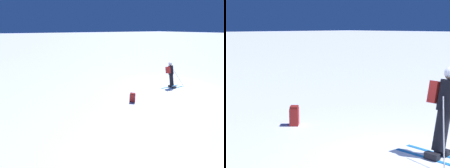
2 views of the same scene
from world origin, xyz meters
TOP-DOWN VIEW (x-y plane):
  - ground_plane at (0.00, 0.00)m, footprint 300.00×300.00m
  - skier at (0.57, 0.02)m, footprint 1.29×1.66m
  - spare_backpack at (-0.19, 3.83)m, footprint 0.37×0.37m

SIDE VIEW (x-z plane):
  - ground_plane at x=0.00m, z-range 0.00..0.00m
  - spare_backpack at x=-0.19m, z-range -0.01..0.49m
  - skier at x=0.57m, z-range 0.09..1.86m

